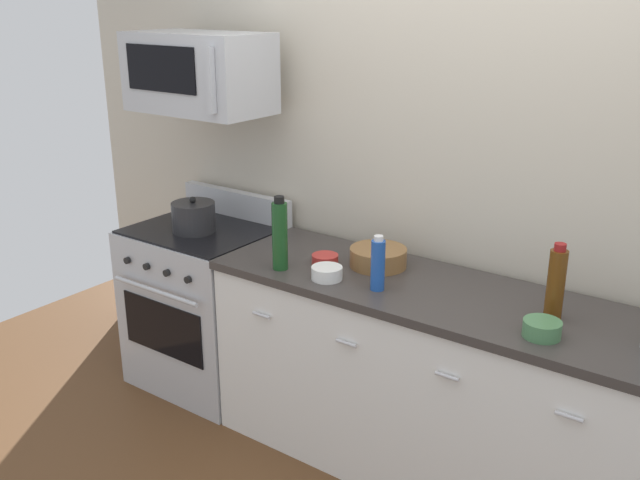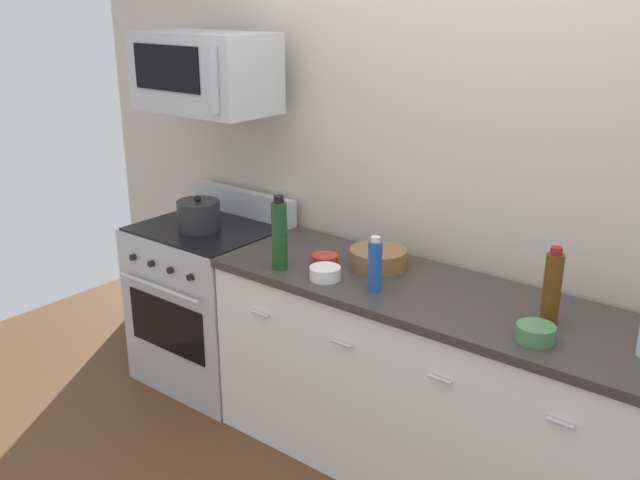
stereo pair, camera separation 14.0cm
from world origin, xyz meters
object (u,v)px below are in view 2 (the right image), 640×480
bottle_wine_amber (552,288)px  bottle_soda_blue (375,265)px  bowl_green_glaze (536,333)px  bowl_white_ceramic (325,273)px  range_oven (211,303)px  bowl_red_small (325,259)px  bowl_wooden_salad (378,257)px  stockpot (199,215)px  microwave (205,72)px  bottle_wine_green (279,234)px

bottle_wine_amber → bottle_soda_blue: bottle_wine_amber is taller
bowl_green_glaze → bowl_white_ceramic: bowl_green_glaze is taller
range_oven → bowl_red_small: 0.98m
bowl_wooden_salad → bowl_red_small: (-0.21, -0.13, -0.02)m
bottle_wine_amber → bowl_green_glaze: bottle_wine_amber is taller
bottle_soda_blue → bowl_green_glaze: bearing=-1.6°
bowl_white_ceramic → bottle_soda_blue: bearing=7.2°
stockpot → bowl_white_ceramic: bearing=-7.5°
bottle_soda_blue → bowl_green_glaze: 0.74m
bowl_red_small → stockpot: (-0.85, -0.01, 0.06)m
bottle_wine_amber → bottle_soda_blue: (-0.71, -0.16, -0.03)m
microwave → bottle_soda_blue: (1.21, -0.19, -0.71)m
range_oven → bottle_wine_amber: bearing=0.2°
bottle_soda_blue → range_oven: bearing=173.0°
bowl_green_glaze → bowl_wooden_salad: bowl_wooden_salad is taller
bowl_green_glaze → bottle_soda_blue: bearing=178.4°
microwave → bottle_soda_blue: bearing=-9.1°
bowl_wooden_salad → bottle_wine_amber: bearing=-5.6°
microwave → bowl_red_small: 1.18m
bowl_white_ceramic → stockpot: (-0.96, 0.13, 0.05)m
bowl_white_ceramic → stockpot: bearing=172.5°
bottle_wine_green → bottle_wine_amber: bottle_wine_green is taller
range_oven → bowl_wooden_salad: bearing=4.9°
bottle_wine_green → bottle_soda_blue: 0.50m
range_oven → bowl_green_glaze: 2.01m
range_oven → bowl_white_ceramic: size_ratio=7.62×
bowl_red_small → stockpot: 0.86m
bottle_soda_blue → bowl_red_small: 0.38m
microwave → bowl_green_glaze: size_ratio=5.20×
bowl_red_small → bottle_soda_blue: bearing=-17.1°
range_oven → bowl_wooden_salad: 1.18m
bowl_wooden_salad → bowl_white_ceramic: size_ratio=1.91×
bowl_red_small → bottle_wine_green: bearing=-130.1°
bowl_green_glaze → stockpot: (-1.94, 0.12, 0.05)m
bowl_red_small → stockpot: size_ratio=0.54×
bottle_wine_green → bowl_wooden_salad: bearing=39.9°
bowl_green_glaze → range_oven: bearing=175.0°
bottle_wine_amber → microwave: bearing=178.9°
microwave → bowl_red_small: (0.85, -0.08, -0.80)m
bottle_wine_amber → bowl_white_ceramic: 0.98m
bowl_wooden_salad → bowl_red_small: 0.25m
bottle_soda_blue → bottle_wine_amber: bearing=12.3°
bottle_wine_amber → stockpot: (-1.92, -0.06, -0.07)m
range_oven → bowl_white_ceramic: (0.96, -0.18, 0.48)m
bottle_wine_amber → bowl_white_ceramic: bearing=-169.0°
bottle_wine_amber → bowl_green_glaze: bearing=-83.8°
bowl_red_small → bowl_white_ceramic: 0.18m
range_oven → bowl_green_glaze: size_ratio=7.48×
bowl_green_glaze → bowl_wooden_salad: bearing=163.4°
bottle_soda_blue → bowl_green_glaze: bottle_soda_blue is taller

